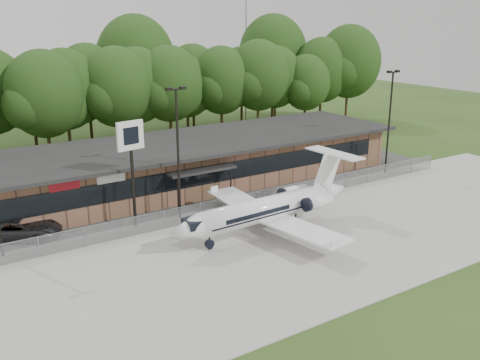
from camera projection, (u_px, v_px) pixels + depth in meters
ground at (385, 287)px, 31.23m from camera, size 160.00×160.00×0.00m
apron at (299, 240)px, 37.63m from camera, size 64.00×18.00×0.08m
parking_lot at (216, 196)px, 46.87m from camera, size 50.00×9.00×0.06m
terminal at (191, 162)px, 49.80m from camera, size 41.00×11.65×4.30m
fence at (244, 203)px, 43.04m from camera, size 46.00×0.04×1.52m
treeline at (118, 84)px, 62.73m from camera, size 72.00×12.00×15.00m
radio_mast at (246, 35)px, 77.51m from camera, size 0.20×0.20×25.00m
light_pole_mid at (178, 144)px, 40.12m from camera, size 1.55×0.30×10.23m
light_pole_right at (390, 115)px, 52.07m from camera, size 1.55×0.30×10.23m
business_jet at (270, 209)px, 38.42m from camera, size 15.70×13.98×5.29m
suv at (19, 229)px, 37.60m from camera, size 6.34×4.93×1.60m
pole_sign at (131, 147)px, 38.44m from camera, size 2.11×0.60×8.04m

